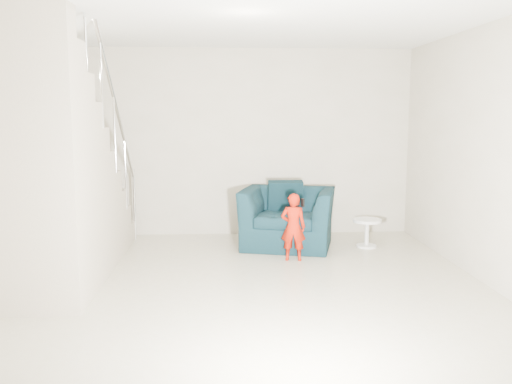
% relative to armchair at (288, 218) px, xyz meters
% --- Properties ---
extents(floor, '(5.50, 5.50, 0.00)m').
position_rel_armchair_xyz_m(floor, '(-0.62, -1.96, -0.39)').
color(floor, tan).
rests_on(floor, ground).
extents(ceiling, '(5.50, 5.50, 0.00)m').
position_rel_armchair_xyz_m(ceiling, '(-0.62, -1.96, 2.31)').
color(ceiling, silver).
rests_on(ceiling, back_wall).
extents(back_wall, '(5.00, 0.00, 5.00)m').
position_rel_armchair_xyz_m(back_wall, '(-0.62, 0.79, 0.96)').
color(back_wall, '#A29A84').
rests_on(back_wall, floor).
extents(front_wall, '(5.00, 0.00, 5.00)m').
position_rel_armchair_xyz_m(front_wall, '(-0.62, -4.71, 0.96)').
color(front_wall, '#A29A84').
rests_on(front_wall, floor).
extents(right_wall, '(0.00, 5.50, 5.50)m').
position_rel_armchair_xyz_m(right_wall, '(1.88, -1.96, 0.96)').
color(right_wall, '#A29A84').
rests_on(right_wall, floor).
extents(armchair, '(1.42, 1.31, 0.78)m').
position_rel_armchair_xyz_m(armchair, '(0.00, 0.00, 0.00)').
color(armchair, black).
rests_on(armchair, floor).
extents(toddler, '(0.33, 0.25, 0.83)m').
position_rel_armchair_xyz_m(toddler, '(-0.02, -0.73, 0.02)').
color(toddler, '#8D0804').
rests_on(toddler, floor).
extents(side_table, '(0.38, 0.38, 0.38)m').
position_rel_armchair_xyz_m(side_table, '(1.05, -0.13, -0.13)').
color(side_table, silver).
rests_on(side_table, floor).
extents(staircase, '(1.02, 3.03, 3.62)m').
position_rel_armchair_xyz_m(staircase, '(-2.62, -1.41, 0.56)').
color(staircase, '#ADA089').
rests_on(staircase, floor).
extents(cushion, '(0.48, 0.23, 0.47)m').
position_rel_armchair_xyz_m(cushion, '(-0.01, 0.27, 0.24)').
color(cushion, black).
rests_on(cushion, armchair).
extents(throw, '(0.04, 0.43, 0.48)m').
position_rel_armchair_xyz_m(throw, '(-0.56, -0.12, 0.10)').
color(throw, black).
rests_on(throw, armchair).
extents(phone, '(0.04, 0.05, 0.10)m').
position_rel_armchair_xyz_m(phone, '(0.09, -0.78, 0.33)').
color(phone, black).
rests_on(phone, toddler).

